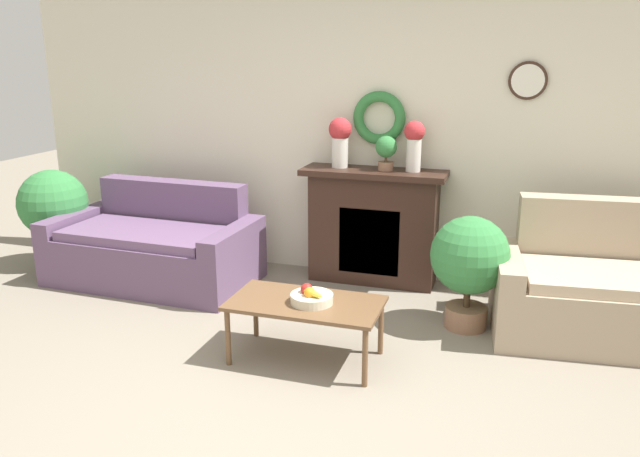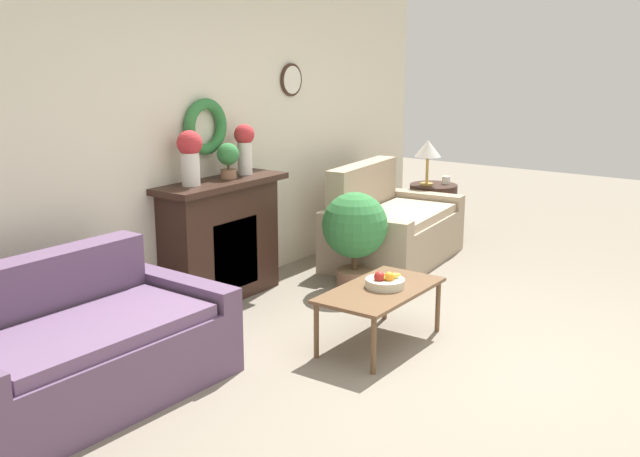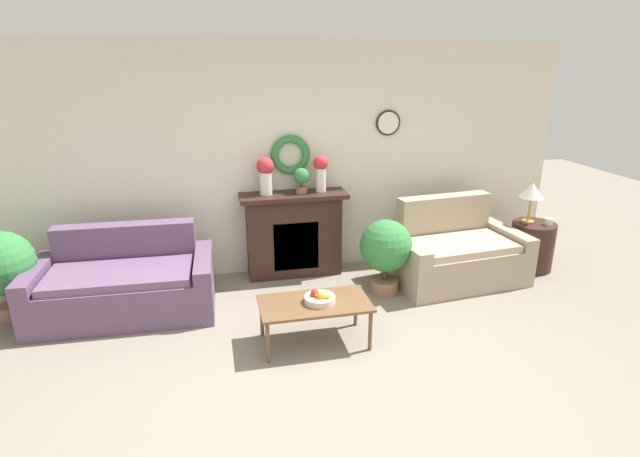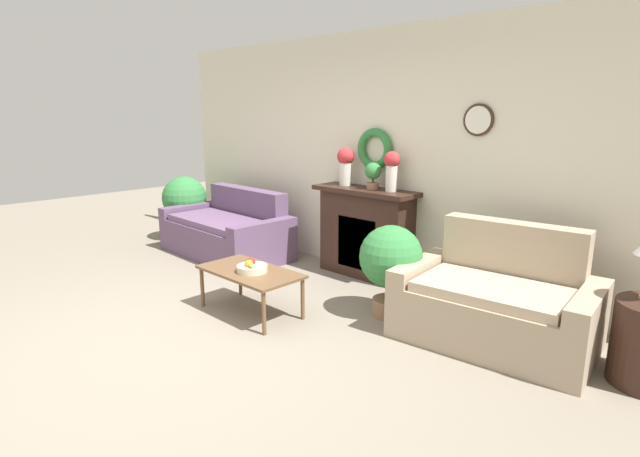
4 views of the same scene
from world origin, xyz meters
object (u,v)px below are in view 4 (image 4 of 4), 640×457
vase_on_mantel_left (346,163)px  potted_plant_on_mantel (373,174)px  loveseat_right (496,304)px  potted_plant_floor_by_couch (185,200)px  fireplace (365,232)px  fruit_bowl (252,267)px  potted_plant_floor_by_loveseat (391,261)px  coffee_table (250,274)px  couch_left (228,232)px  vase_on_mantel_right (392,168)px

vase_on_mantel_left → potted_plant_on_mantel: 0.42m
loveseat_right → potted_plant_floor_by_couch: size_ratio=1.71×
fireplace → loveseat_right: 1.91m
fruit_bowl → potted_plant_floor_by_loveseat: size_ratio=0.33×
loveseat_right → coffee_table: size_ratio=1.59×
vase_on_mantel_left → loveseat_right: bearing=-15.0°
fireplace → potted_plant_floor_by_couch: fireplace is taller
fireplace → vase_on_mantel_left: vase_on_mantel_left is taller
coffee_table → potted_plant_on_mantel: bearing=83.3°
fruit_bowl → potted_plant_floor_by_couch: size_ratio=0.30×
potted_plant_floor_by_loveseat → potted_plant_floor_by_couch: bearing=176.3°
potted_plant_on_mantel → potted_plant_floor_by_loveseat: (0.79, -0.73, -0.66)m
fireplace → couch_left: 1.94m
couch_left → potted_plant_floor_by_couch: bearing=178.9°
potted_plant_on_mantel → potted_plant_floor_by_loveseat: bearing=-42.8°
vase_on_mantel_right → couch_left: bearing=-165.7°
vase_on_mantel_right → potted_plant_on_mantel: vase_on_mantel_right is taller
loveseat_right → fruit_bowl: 2.12m
loveseat_right → coffee_table: 2.15m
loveseat_right → potted_plant_on_mantel: (-1.71, 0.55, 0.86)m
fireplace → potted_plant_on_mantel: bearing=-8.3°
vase_on_mantel_left → vase_on_mantel_right: size_ratio=1.02×
coffee_table → fruit_bowl: (0.04, -0.01, 0.08)m
fireplace → fruit_bowl: bearing=-91.5°
coffee_table → potted_plant_on_mantel: 1.77m
loveseat_right → vase_on_mantel_right: (-1.48, 0.57, 0.94)m
vase_on_mantel_right → loveseat_right: bearing=-21.0°
fruit_bowl → potted_plant_floor_by_loveseat: bearing=42.5°
fireplace → couch_left: (-1.85, -0.55, -0.21)m
potted_plant_floor_by_couch → fireplace: bearing=9.5°
potted_plant_on_mantel → potted_plant_floor_by_couch: 3.15m
potted_plant_floor_by_loveseat → vase_on_mantel_right: bearing=126.6°
fireplace → loveseat_right: size_ratio=0.78×
couch_left → fruit_bowl: couch_left is taller
fireplace → vase_on_mantel_right: (0.33, 0.01, 0.75)m
couch_left → potted_plant_on_mantel: (1.95, 0.54, 0.88)m
loveseat_right → potted_plant_floor_by_loveseat: (-0.93, -0.18, 0.21)m
fireplace → potted_plant_on_mantel: (0.10, -0.01, 0.67)m
vase_on_mantel_left → couch_left: bearing=-160.2°
fireplace → loveseat_right: (1.81, -0.56, -0.19)m
couch_left → potted_plant_floor_by_couch: (-1.11, 0.05, 0.29)m
vase_on_mantel_right → potted_plant_floor_by_couch: vase_on_mantel_right is taller
coffee_table → potted_plant_floor_by_couch: bearing=159.3°
potted_plant_on_mantel → fireplace: bearing=171.7°
coffee_table → potted_plant_floor_by_loveseat: (0.97, 0.84, 0.15)m
fruit_bowl → vase_on_mantel_left: 1.81m
couch_left → loveseat_right: (3.66, -0.01, 0.02)m
fruit_bowl → potted_plant_on_mantel: (0.14, 1.58, 0.73)m
loveseat_right → vase_on_mantel_right: 1.85m
potted_plant_floor_by_loveseat → couch_left: bearing=176.0°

